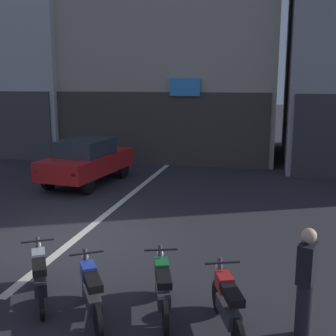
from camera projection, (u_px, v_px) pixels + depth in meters
name	position (u px, v px, depth m)	size (l,w,h in m)	color
ground_plane	(77.00, 238.00, 10.24)	(120.00, 120.00, 0.00)	#2B2B30
lane_centre_line	(147.00, 181.00, 15.96)	(0.20, 18.00, 0.01)	silver
car_red_crossing_near	(87.00, 160.00, 15.47)	(2.24, 4.28, 1.64)	black
motorcycle_silver_row_left_mid	(40.00, 275.00, 7.27)	(0.93, 1.46, 0.98)	black
motorcycle_blue_row_centre	(91.00, 291.00, 6.74)	(0.97, 1.44, 0.98)	black
motorcycle_green_row_right_mid	(162.00, 287.00, 6.86)	(0.68, 1.60, 0.98)	black
motorcycle_red_row_rightmost	(227.00, 303.00, 6.36)	(0.72, 1.58, 0.98)	black
person_by_motorcycles	(306.00, 282.00, 6.16)	(0.32, 0.41, 1.67)	#23232D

